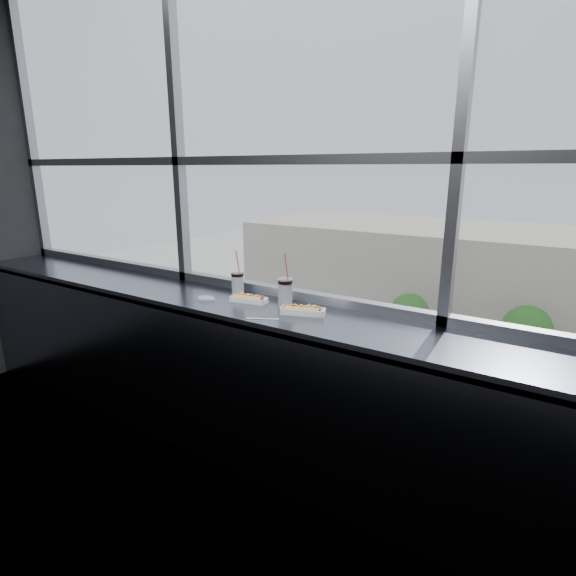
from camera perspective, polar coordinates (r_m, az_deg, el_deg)
The scene contains 24 objects.
wall_back_lower at distance 3.24m, azimuth 0.54°, elevation -10.61°, with size 6.00×6.00×0.00m, color black.
window_glass at distance 2.96m, azimuth 0.85°, elevation 21.79°, with size 6.00×6.00×0.00m, color silver.
window_mullions at distance 2.94m, azimuth 0.63°, elevation 21.83°, with size 6.00×0.08×2.40m, color gray, non-canonical shape.
counter at distance 2.83m, azimuth -2.40°, elevation -3.12°, with size 6.00×0.55×0.06m, color slate.
counter_fascia at distance 2.86m, azimuth -5.31°, elevation -14.44°, with size 6.00×0.04×1.04m, color slate.
hotdog_tray_left at distance 2.94m, azimuth -5.01°, elevation -1.35°, with size 0.26×0.12×0.06m.
hotdog_tray_right at distance 2.69m, azimuth 1.88°, elevation -2.83°, with size 0.28×0.17×0.07m.
soda_cup_left at distance 3.07m, azimuth -6.41°, elevation 0.64°, with size 0.09×0.09×0.33m.
soda_cup_right at distance 2.81m, azimuth -0.35°, elevation -0.45°, with size 0.10×0.10×0.35m.
loose_straw at distance 2.61m, azimuth -3.28°, elevation -3.93°, with size 0.01×0.01×0.19m, color white.
wrapper at distance 3.03m, azimuth -10.35°, elevation -1.26°, with size 0.11×0.08×0.03m, color silver.
plaza_ground at distance 47.79m, azimuth 29.52°, elevation -2.73°, with size 120.00×120.00×0.00m, color #B3B1AA.
street_asphalt at distance 25.97m, azimuth 25.77°, elevation -16.48°, with size 80.00×10.00×0.06m, color black.
far_sidewalk at distance 33.14m, azimuth 27.64°, elevation -9.78°, with size 80.00×6.00×0.04m, color #B3B1AA.
far_building at distance 41.48m, azimuth 29.69°, elevation 0.54°, with size 50.00×14.00×8.00m, color #B7AB99.
car_near_a at distance 26.65m, azimuth -6.11°, elevation -11.37°, with size 6.53×2.72×2.18m, color silver.
car_far_b at distance 29.05m, azimuth 29.86°, elevation -11.43°, with size 5.63×2.34×1.88m, color maroon.
car_far_a at distance 31.71m, azimuth 6.33°, elevation -6.94°, with size 6.55×2.73×2.18m, color #262626.
car_near_c at distance 21.90m, azimuth 26.90°, elevation -19.21°, with size 6.95×2.89×2.32m, color #B50029.
car_near_b at distance 23.07m, azimuth 10.82°, elevation -16.54°, with size 5.52×2.30×1.84m, color #3A3A3A.
pedestrian_b at distance 31.63m, azimuth 27.86°, elevation -8.82°, with size 0.95×0.71×2.14m, color #66605B.
pedestrian_a at distance 32.63m, azimuth 17.19°, elevation -6.85°, with size 1.01×0.76×2.27m, color #66605B.
tree_left at distance 33.38m, azimuth 15.14°, elevation -3.02°, with size 2.76×2.76×4.31m.
tree_center at distance 32.05m, azimuth 28.06°, elevation -4.61°, with size 2.99×2.99×4.67m.
Camera 1 is at (1.55, -0.97, 1.95)m, focal length 28.00 mm.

